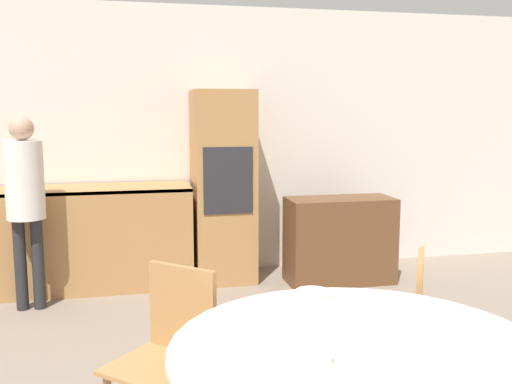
% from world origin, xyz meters
% --- Properties ---
extents(wall_back, '(7.18, 0.05, 2.60)m').
position_xyz_m(wall_back, '(0.00, 4.99, 1.30)').
color(wall_back, silver).
rests_on(wall_back, ground_plane).
extents(kitchen_counter, '(2.54, 0.60, 0.93)m').
position_xyz_m(kitchen_counter, '(-1.47, 4.65, 0.48)').
color(kitchen_counter, '#AD7A47').
rests_on(kitchen_counter, ground_plane).
extents(oven_unit, '(0.56, 0.59, 1.79)m').
position_xyz_m(oven_unit, '(0.12, 4.66, 0.90)').
color(oven_unit, '#AD7A47').
rests_on(oven_unit, ground_plane).
extents(sideboard, '(0.99, 0.45, 0.80)m').
position_xyz_m(sideboard, '(1.16, 4.32, 0.40)').
color(sideboard, brown).
rests_on(sideboard, ground_plane).
extents(chair_far_left, '(0.57, 0.57, 0.88)m').
position_xyz_m(chair_far_left, '(-0.58, 1.95, 0.50)').
color(chair_far_left, '#AD7A47').
rests_on(chair_far_left, ground_plane).
extents(chair_far_right, '(0.55, 0.55, 0.88)m').
position_xyz_m(chair_far_right, '(0.61, 2.02, 0.50)').
color(chair_far_right, '#AD7A47').
rests_on(chair_far_right, ground_plane).
extents(person_standing, '(0.30, 0.30, 1.56)m').
position_xyz_m(person_standing, '(-1.55, 4.16, 0.97)').
color(person_standing, '#262628').
rests_on(person_standing, ground_plane).
extents(cup, '(0.07, 0.07, 0.08)m').
position_xyz_m(cup, '(0.36, 0.80, 0.80)').
color(cup, silver).
rests_on(cup, dining_table).
extents(bowl_centre, '(0.16, 0.16, 0.04)m').
position_xyz_m(bowl_centre, '(0.06, 1.77, 0.78)').
color(bowl_centre, silver).
rests_on(bowl_centre, dining_table).
extents(salt_shaker, '(0.03, 0.03, 0.09)m').
position_xyz_m(salt_shaker, '(-0.11, 1.11, 0.80)').
color(salt_shaker, white).
rests_on(salt_shaker, dining_table).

